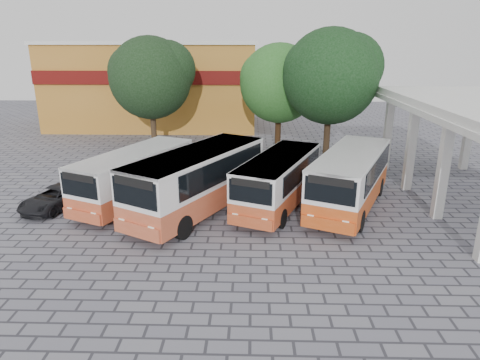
{
  "coord_description": "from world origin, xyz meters",
  "views": [
    {
      "loc": [
        -1.25,
        -17.85,
        8.24
      ],
      "look_at": [
        -1.83,
        2.96,
        1.5
      ],
      "focal_mm": 32.0,
      "sensor_mm": 36.0,
      "label": 1
    }
  ],
  "objects_px": {
    "bus_centre_left": "(198,178)",
    "bus_centre_right": "(279,178)",
    "bus_far_left": "(135,174)",
    "bus_far_right": "(351,177)",
    "parked_car": "(56,198)"
  },
  "relations": [
    {
      "from": "bus_far_right",
      "to": "parked_car",
      "type": "distance_m",
      "value": 15.23
    },
    {
      "from": "bus_centre_left",
      "to": "bus_centre_right",
      "type": "xyz_separation_m",
      "value": [
        4.05,
        0.85,
        -0.26
      ]
    },
    {
      "from": "bus_centre_left",
      "to": "parked_car",
      "type": "bearing_deg",
      "value": -154.4
    },
    {
      "from": "bus_centre_left",
      "to": "parked_car",
      "type": "relative_size",
      "value": 2.33
    },
    {
      "from": "bus_centre_left",
      "to": "bus_centre_right",
      "type": "height_order",
      "value": "bus_centre_left"
    },
    {
      "from": "bus_centre_right",
      "to": "bus_far_left",
      "type": "bearing_deg",
      "value": -161.06
    },
    {
      "from": "bus_centre_right",
      "to": "parked_car",
      "type": "xyz_separation_m",
      "value": [
        -11.54,
        -0.43,
        -1.01
      ]
    },
    {
      "from": "bus_centre_right",
      "to": "parked_car",
      "type": "height_order",
      "value": "bus_centre_right"
    },
    {
      "from": "bus_centre_left",
      "to": "bus_centre_right",
      "type": "relative_size",
      "value": 1.17
    },
    {
      "from": "bus_far_left",
      "to": "bus_centre_right",
      "type": "relative_size",
      "value": 1.03
    },
    {
      "from": "bus_centre_left",
      "to": "bus_far_right",
      "type": "height_order",
      "value": "bus_centre_left"
    },
    {
      "from": "bus_far_left",
      "to": "bus_centre_left",
      "type": "xyz_separation_m",
      "value": [
        3.5,
        -1.34,
        0.22
      ]
    },
    {
      "from": "bus_centre_left",
      "to": "parked_car",
      "type": "distance_m",
      "value": 7.61
    },
    {
      "from": "parked_car",
      "to": "bus_centre_right",
      "type": "bearing_deg",
      "value": 20.64
    },
    {
      "from": "bus_far_right",
      "to": "parked_car",
      "type": "xyz_separation_m",
      "value": [
        -15.18,
        -0.37,
        -1.16
      ]
    }
  ]
}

